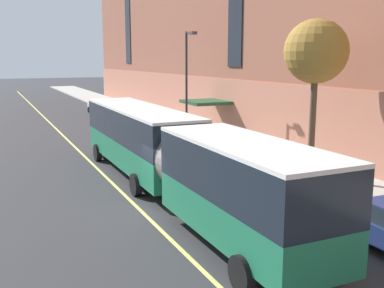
% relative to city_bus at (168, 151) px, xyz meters
% --- Properties ---
extents(ground_plane, '(260.00, 260.00, 0.00)m').
position_rel_city_bus_xyz_m(ground_plane, '(-0.96, -1.52, -2.05)').
color(ground_plane, '#303033').
extents(sidewalk, '(4.86, 160.00, 0.15)m').
position_rel_city_bus_xyz_m(sidewalk, '(7.86, 1.48, -1.98)').
color(sidewalk, '#ADA89E').
rests_on(sidewalk, ground).
extents(city_bus, '(2.89, 20.16, 3.52)m').
position_rel_city_bus_xyz_m(city_bus, '(0.00, 0.00, 0.00)').
color(city_bus, '#1E704C').
rests_on(city_bus, ground).
extents(parked_car_white_0, '(2.05, 4.60, 1.56)m').
position_rel_city_bus_xyz_m(parked_car_white_0, '(4.27, 15.03, -1.27)').
color(parked_car_white_0, silver).
rests_on(parked_car_white_0, ground).
extents(parked_car_silver_2, '(1.95, 4.65, 1.56)m').
position_rel_city_bus_xyz_m(parked_car_silver_2, '(4.26, 31.29, -1.27)').
color(parked_car_silver_2, '#B7B7BC').
rests_on(parked_car_silver_2, ground).
extents(street_tree_mid_block, '(3.05, 3.05, 7.65)m').
position_rel_city_bus_xyz_m(street_tree_mid_block, '(7.43, -0.32, 4.16)').
color(street_tree_mid_block, brown).
rests_on(street_tree_mid_block, sidewalk).
extents(street_lamp, '(0.36, 1.48, 7.63)m').
position_rel_city_bus_xyz_m(street_lamp, '(6.03, 11.46, 2.71)').
color(street_lamp, '#2D2D30').
rests_on(street_lamp, sidewalk).
extents(lane_centerline, '(0.16, 140.00, 0.01)m').
position_rel_city_bus_xyz_m(lane_centerline, '(-1.70, 1.48, -2.05)').
color(lane_centerline, '#E0D66B').
rests_on(lane_centerline, ground).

